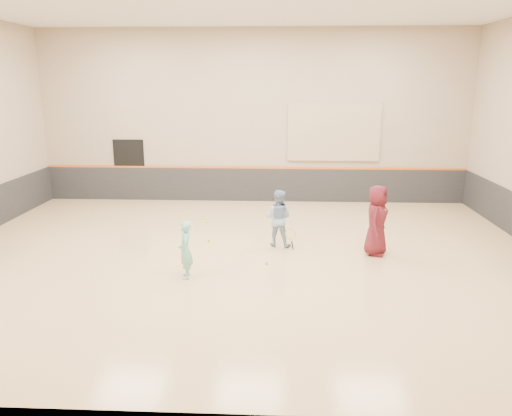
{
  "coord_description": "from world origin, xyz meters",
  "views": [
    {
      "loc": [
        0.92,
        -11.61,
        4.2
      ],
      "look_at": [
        0.35,
        0.4,
        1.15
      ],
      "focal_mm": 35.0,
      "sensor_mm": 36.0,
      "label": 1
    }
  ],
  "objects_px": {
    "instructor": "(278,218)",
    "young_man": "(377,220)",
    "girl": "(185,250)",
    "spare_racket": "(204,219)"
  },
  "relations": [
    {
      "from": "instructor",
      "to": "young_man",
      "type": "height_order",
      "value": "young_man"
    },
    {
      "from": "girl",
      "to": "spare_racket",
      "type": "bearing_deg",
      "value": 174.76
    },
    {
      "from": "girl",
      "to": "instructor",
      "type": "bearing_deg",
      "value": 130.23
    },
    {
      "from": "girl",
      "to": "young_man",
      "type": "height_order",
      "value": "young_man"
    },
    {
      "from": "girl",
      "to": "spare_racket",
      "type": "height_order",
      "value": "girl"
    },
    {
      "from": "young_man",
      "to": "spare_racket",
      "type": "relative_size",
      "value": 2.86
    },
    {
      "from": "instructor",
      "to": "young_man",
      "type": "distance_m",
      "value": 2.5
    },
    {
      "from": "girl",
      "to": "spare_racket",
      "type": "distance_m",
      "value": 4.72
    },
    {
      "from": "young_man",
      "to": "girl",
      "type": "bearing_deg",
      "value": 131.76
    },
    {
      "from": "girl",
      "to": "instructor",
      "type": "height_order",
      "value": "instructor"
    }
  ]
}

